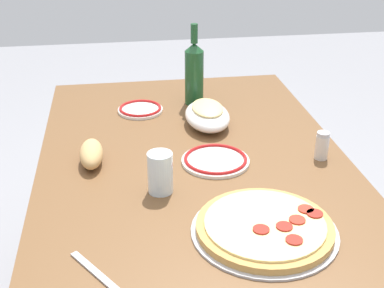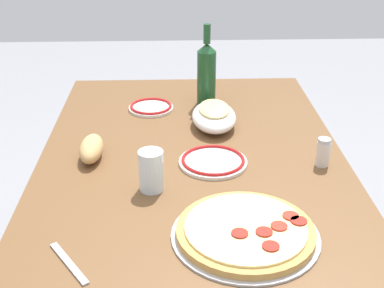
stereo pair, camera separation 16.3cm
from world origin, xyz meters
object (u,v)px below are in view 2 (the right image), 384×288
Objects in this scene: dining_table at (192,185)px; spice_shaker at (323,152)px; pepperoni_pizza at (246,232)px; side_plate_near at (151,107)px; baked_pasta_dish at (214,115)px; water_glass at (151,171)px; side_plate_far at (213,161)px; wine_bottle at (206,73)px; bread_loaf at (91,149)px.

dining_table is 15.53× the size of spice_shaker.
dining_table is 0.47m from pepperoni_pizza.
side_plate_near reaches higher than dining_table.
water_glass reaches higher than baked_pasta_dish.
side_plate_far is at bearing 25.04° from side_plate_near.
spice_shaker reaches higher than side_plate_far.
pepperoni_pizza is 0.37m from side_plate_far.
wine_bottle is 1.85× the size of side_plate_near.
spice_shaker is at bearing 49.43° from side_plate_near.
wine_bottle is at bearing -177.05° from pepperoni_pizza.
water_glass is 0.51m from spice_shaker.
dining_table is at bearing 94.16° from bread_loaf.
baked_pasta_dish is 0.79× the size of wine_bottle.
bread_loaf is at bearing -135.26° from water_glass.
wine_bottle is (-0.21, -0.01, 0.08)m from baked_pasta_dish.
water_glass is at bearing -52.15° from side_plate_far.
spice_shaker is (0.09, 0.38, 0.16)m from dining_table.
pepperoni_pizza is at bearing 2.65° from baked_pasta_dish.
bread_loaf is (0.37, -0.17, 0.02)m from side_plate_near.
pepperoni_pizza is at bearing 45.17° from bread_loaf.
wine_bottle reaches higher than dining_table.
wine_bottle is 3.48× the size of spice_shaker.
bread_loaf is 0.69m from spice_shaker.
wine_bottle is (-0.40, 0.07, 0.24)m from dining_table.
wine_bottle is at bearing 103.94° from side_plate_near.
spice_shaker is at bearing 141.71° from pepperoni_pizza.
spice_shaker reaches higher than bread_loaf.
dining_table is at bearing -140.84° from side_plate_far.
water_glass reaches higher than side_plate_near.
dining_table is at bearing -22.83° from baked_pasta_dish.
spice_shaker is (0.02, 0.32, 0.03)m from side_plate_far.
side_plate_near is (-0.35, -0.14, 0.13)m from dining_table.
pepperoni_pizza is 3.07× the size of water_glass.
bread_loaf is (0.02, -0.31, 0.15)m from dining_table.
spice_shaker is (-0.34, 0.27, 0.03)m from pepperoni_pizza.
spice_shaker reaches higher than pepperoni_pizza.
wine_bottle is 0.57m from bread_loaf.
spice_shaker is at bearing 86.37° from side_plate_far.
wine_bottle is 1.48× the size of side_plate_far.
baked_pasta_dish is 0.27m from side_plate_far.
side_plate_near is (-0.16, -0.22, -0.03)m from baked_pasta_dish.
side_plate_near is (0.05, -0.21, -0.11)m from wine_bottle.
side_plate_far is 0.37m from bread_loaf.
dining_table is 5.63× the size of baked_pasta_dish.
side_plate_near is at bearing -125.29° from baked_pasta_dish.
water_glass is at bearing 2.12° from side_plate_near.
wine_bottle is at bearing 170.39° from dining_table.
bread_loaf reaches higher than pepperoni_pizza.
wine_bottle is 2.62× the size of water_glass.
water_glass is at bearing -16.83° from wine_bottle.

